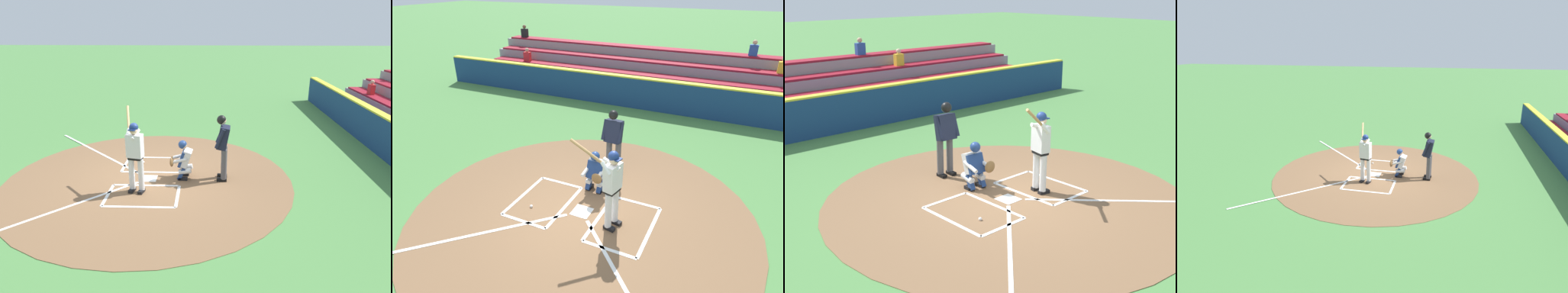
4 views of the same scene
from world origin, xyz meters
The scene contains 7 objects.
ground_plane centered at (0.00, 0.00, 0.00)m, with size 120.00×120.00×0.00m, color #4C8442.
dirt_circle centered at (0.00, 0.00, 0.01)m, with size 8.00×8.00×0.01m, color brown.
home_plate_and_chalk centered at (0.00, 0.88, 0.01)m, with size 7.93×4.91×0.01m.
batter centered at (-0.80, 0.19, 1.10)m, with size 1.04×0.56×2.13m.
catcher centered at (0.09, -0.98, 0.59)m, with size 0.59×0.64×1.13m.
plate_umpire centered at (0.05, -2.07, 1.08)m, with size 0.60×0.44×1.86m.
baseball centered at (1.18, 0.37, 0.04)m, with size 0.07×0.07×0.07m, color white.
Camera 4 is at (-12.16, -2.76, 5.08)m, focal length 30.77 mm.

